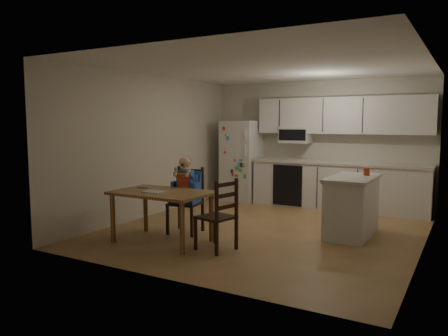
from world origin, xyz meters
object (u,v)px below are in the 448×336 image
kitchen_island (352,206)px  chair_booster (187,186)px  dining_table (162,198)px  chair_side (221,211)px  refrigerator (241,161)px  red_cup (367,172)px

kitchen_island → chair_booster: 2.49m
kitchen_island → dining_table: bearing=-142.9°
chair_side → kitchen_island: bearing=154.6°
refrigerator → chair_booster: 2.94m
kitchen_island → chair_side: 2.09m
refrigerator → chair_side: bearing=-66.5°
chair_side → refrigerator: bearing=-144.2°
chair_booster → refrigerator: bearing=92.1°
refrigerator → red_cup: 3.32m
dining_table → chair_side: chair_side is taller
chair_side → chair_booster: bearing=-109.5°
refrigerator → chair_side: (1.51, -3.47, -0.31)m
refrigerator → red_cup: refrigerator is taller
kitchen_island → red_cup: size_ratio=10.58×
refrigerator → chair_booster: bearing=-79.0°
red_cup → chair_side: size_ratio=0.12×
red_cup → refrigerator: bearing=152.0°
kitchen_island → dining_table: size_ratio=0.89×
refrigerator → dining_table: bearing=-80.8°
red_cup → dining_table: 3.07m
refrigerator → red_cup: size_ratio=15.09×
chair_booster → dining_table: bearing=-98.2°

